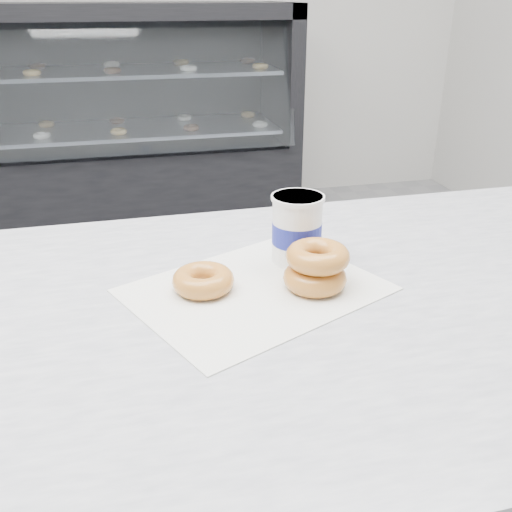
{
  "coord_description": "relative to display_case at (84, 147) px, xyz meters",
  "views": [
    {
      "loc": [
        0.18,
        -1.26,
        1.29
      ],
      "look_at": [
        0.36,
        -0.52,
        0.94
      ],
      "focal_mm": 40.0,
      "sensor_mm": 36.0,
      "label": 1
    }
  ],
  "objects": [
    {
      "name": "wax_paper",
      "position": [
        0.35,
        -2.68,
        0.41
      ],
      "size": [
        0.42,
        0.38,
        0.0
      ],
      "primitive_type": "cube",
      "rotation": [
        0.0,
        0.0,
        0.42
      ],
      "color": "silver",
      "rests_on": "counter"
    },
    {
      "name": "coffee_cup",
      "position": [
        0.44,
        -2.6,
        0.46
      ],
      "size": [
        0.09,
        0.09,
        0.11
      ],
      "rotation": [
        0.0,
        0.0,
        0.13
      ],
      "color": "white",
      "rests_on": "counter"
    },
    {
      "name": "ground",
      "position": [
        0.0,
        -2.12,
        -0.49
      ],
      "size": [
        5.0,
        5.0,
        0.0
      ],
      "primitive_type": "plane",
      "color": "gray",
      "rests_on": "ground"
    },
    {
      "name": "display_case",
      "position": [
        0.0,
        0.0,
        0.0
      ],
      "size": [
        2.4,
        0.74,
        1.25
      ],
      "color": "black",
      "rests_on": "ground"
    },
    {
      "name": "donut_single",
      "position": [
        0.28,
        -2.66,
        0.43
      ],
      "size": [
        0.11,
        0.11,
        0.03
      ],
      "primitive_type": "torus",
      "rotation": [
        0.0,
        0.0,
        -0.26
      ],
      "color": "#D4863A",
      "rests_on": "wax_paper"
    },
    {
      "name": "donut_stack",
      "position": [
        0.44,
        -2.69,
        0.44
      ],
      "size": [
        0.13,
        0.13,
        0.06
      ],
      "color": "#D4863A",
      "rests_on": "wax_paper"
    }
  ]
}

